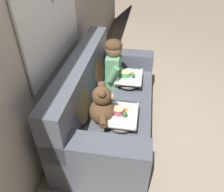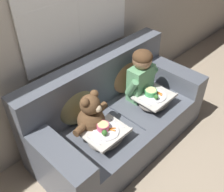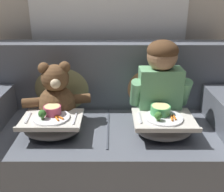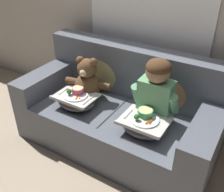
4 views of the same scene
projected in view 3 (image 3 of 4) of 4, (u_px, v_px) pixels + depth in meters
ground_plane at (109, 171)px, 1.98m from camera, size 14.00×14.00×0.00m
couch at (109, 128)px, 1.92m from camera, size 1.85×0.88×0.91m
throw_pillow_behind_child at (155, 83)px, 1.98m from camera, size 0.44×0.21×0.45m
throw_pillow_behind_teddy at (62, 83)px, 1.98m from camera, size 0.43×0.21×0.44m
child_figure at (161, 79)px, 1.74m from camera, size 0.40×0.20×0.57m
teddy_bear at (57, 97)px, 1.79m from camera, size 0.46×0.33×0.43m
lap_tray_child at (163, 125)px, 1.66m from camera, size 0.38×0.32×0.18m
lap_tray_teddy at (53, 125)px, 1.66m from camera, size 0.38×0.30×0.19m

